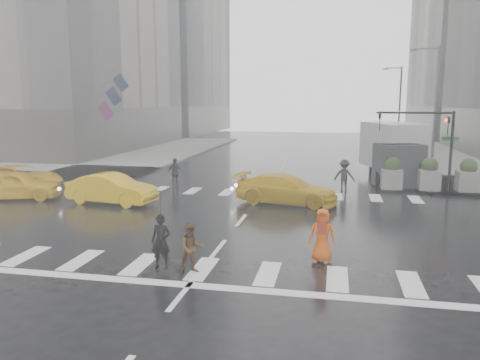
% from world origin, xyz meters
% --- Properties ---
extents(ground, '(120.00, 120.00, 0.00)m').
position_xyz_m(ground, '(0.00, 0.00, 0.00)').
color(ground, black).
rests_on(ground, ground).
extents(sidewalk_nw, '(35.00, 35.00, 0.15)m').
position_xyz_m(sidewalk_nw, '(-19.50, 17.50, 0.07)').
color(sidewalk_nw, gray).
rests_on(sidewalk_nw, ground).
extents(building_nw_far, '(26.05, 26.05, 44.00)m').
position_xyz_m(building_nw_far, '(-29.00, 56.00, 20.19)').
color(building_nw_far, '#63605B').
rests_on(building_nw_far, ground).
extents(road_markings, '(18.00, 48.00, 0.01)m').
position_xyz_m(road_markings, '(0.00, 0.00, 0.01)').
color(road_markings, silver).
rests_on(road_markings, ground).
extents(traffic_signal_pole, '(4.45, 0.42, 4.50)m').
position_xyz_m(traffic_signal_pole, '(9.01, 8.01, 3.22)').
color(traffic_signal_pole, black).
rests_on(traffic_signal_pole, ground).
extents(street_lamp_near, '(2.15, 0.22, 9.00)m').
position_xyz_m(street_lamp_near, '(10.87, 18.00, 4.95)').
color(street_lamp_near, '#59595B').
rests_on(street_lamp_near, ground).
extents(street_lamp_far, '(2.15, 0.22, 9.00)m').
position_xyz_m(street_lamp_far, '(10.87, 38.00, 4.95)').
color(street_lamp_far, '#59595B').
rests_on(street_lamp_far, ground).
extents(planter_west, '(1.10, 1.10, 1.80)m').
position_xyz_m(planter_west, '(7.00, 8.20, 0.98)').
color(planter_west, gray).
rests_on(planter_west, ground).
extents(planter_mid, '(1.10, 1.10, 1.80)m').
position_xyz_m(planter_mid, '(9.00, 8.20, 0.98)').
color(planter_mid, gray).
rests_on(planter_mid, ground).
extents(planter_east, '(1.10, 1.10, 1.80)m').
position_xyz_m(planter_east, '(11.00, 8.20, 0.98)').
color(planter_east, gray).
rests_on(planter_east, ground).
extents(flag_cluster, '(2.87, 3.06, 4.69)m').
position_xyz_m(flag_cluster, '(-15.08, 18.50, 5.64)').
color(flag_cluster, '#59595B').
rests_on(flag_cluster, ground).
extents(pedestrian_black, '(0.97, 0.99, 2.43)m').
position_xyz_m(pedestrian_black, '(-1.22, -6.18, 1.61)').
color(pedestrian_black, black).
rests_on(pedestrian_black, ground).
extents(pedestrian_brown, '(0.91, 0.85, 1.50)m').
position_xyz_m(pedestrian_brown, '(-0.21, -6.36, 0.75)').
color(pedestrian_brown, '#402B17').
rests_on(pedestrian_brown, ground).
extents(pedestrian_orange, '(0.89, 0.63, 1.71)m').
position_xyz_m(pedestrian_orange, '(3.51, -4.63, 0.86)').
color(pedestrian_orange, '#D04E0E').
rests_on(pedestrian_orange, ground).
extents(pedestrian_far_a, '(1.11, 0.79, 1.73)m').
position_xyz_m(pedestrian_far_a, '(-5.32, 6.87, 0.86)').
color(pedestrian_far_a, black).
rests_on(pedestrian_far_a, ground).
extents(pedestrian_far_b, '(1.27, 0.85, 1.80)m').
position_xyz_m(pedestrian_far_b, '(4.40, 7.58, 0.90)').
color(pedestrian_far_b, black).
rests_on(pedestrian_far_b, ground).
extents(taxi_front, '(4.72, 2.96, 1.50)m').
position_xyz_m(taxi_front, '(-12.27, 2.00, 0.75)').
color(taxi_front, '#DFAB0B').
rests_on(taxi_front, ground).
extents(taxi_mid, '(4.66, 2.17, 1.48)m').
position_xyz_m(taxi_mid, '(-6.93, 2.00, 0.74)').
color(taxi_mid, '#DFAB0B').
rests_on(taxi_mid, ground).
extents(taxi_rear, '(4.71, 2.73, 1.46)m').
position_xyz_m(taxi_rear, '(1.54, 3.73, 0.73)').
color(taxi_rear, '#DFAB0B').
rests_on(taxi_rear, ground).
extents(taxi_far, '(4.43, 2.32, 1.39)m').
position_xyz_m(taxi_far, '(-13.91, 4.41, 0.69)').
color(taxi_far, '#DFAB0B').
rests_on(taxi_far, ground).
extents(box_truck, '(2.57, 6.85, 3.64)m').
position_xyz_m(box_truck, '(7.50, 11.78, 1.94)').
color(box_truck, silver).
rests_on(box_truck, ground).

